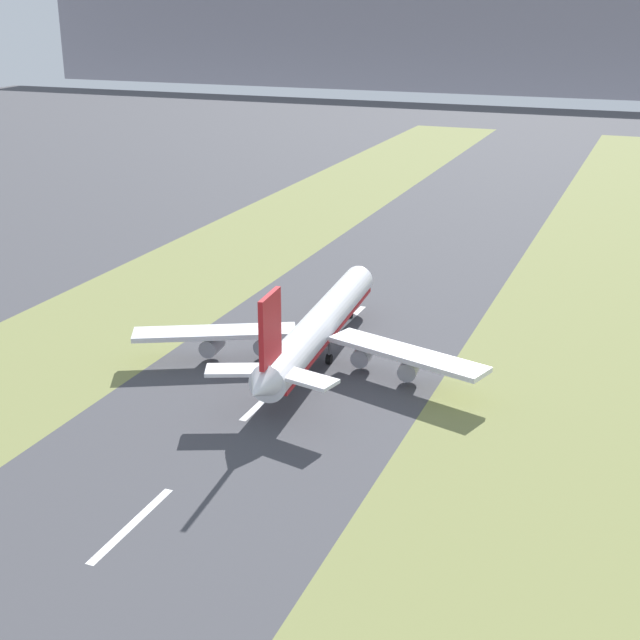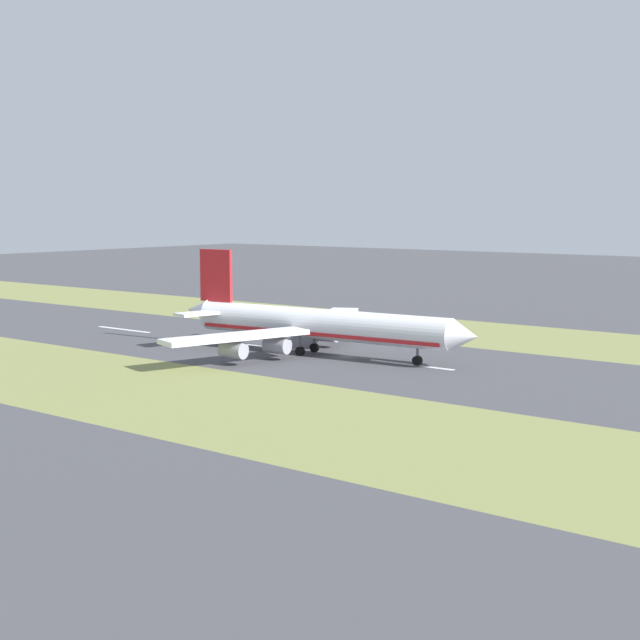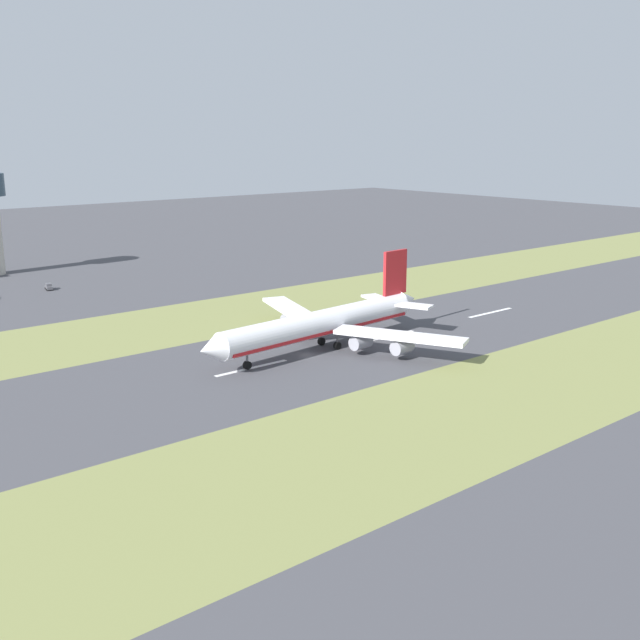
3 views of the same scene
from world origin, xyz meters
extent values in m
plane|color=#424247|center=(0.00, 0.00, 0.00)|extent=(800.00, 800.00, 0.00)
cube|color=olive|center=(-45.00, 0.00, 0.00)|extent=(40.00, 600.00, 0.01)
cube|color=olive|center=(45.00, 0.00, 0.00)|extent=(40.00, 600.00, 0.01)
cube|color=silver|center=(0.00, -65.17, 0.01)|extent=(1.20, 18.00, 0.01)
cube|color=silver|center=(0.00, -25.17, 0.01)|extent=(1.20, 18.00, 0.01)
cube|color=silver|center=(0.00, 14.83, 0.01)|extent=(1.20, 18.00, 0.01)
cylinder|color=white|center=(1.56, -5.17, 6.20)|extent=(10.53, 56.30, 6.00)
cone|color=white|center=(-0.92, 25.23, 6.20)|extent=(6.27, 5.46, 5.88)
cone|color=white|center=(4.08, -36.07, 7.00)|extent=(5.57, 6.39, 5.10)
cube|color=red|center=(1.56, -5.17, 4.55)|extent=(10.05, 54.05, 0.70)
cube|color=white|center=(-15.29, -13.79, 5.30)|extent=(28.61, 18.38, 0.90)
cube|color=white|center=(19.59, -10.94, 5.30)|extent=(29.47, 14.37, 0.90)
cylinder|color=#93939E|center=(-7.08, -9.89, 2.85)|extent=(3.58, 5.04, 3.20)
cylinder|color=#93939E|center=(-15.77, -14.11, 2.85)|extent=(3.58, 5.04, 3.20)
cylinder|color=#93939E|center=(10.86, -8.43, 2.85)|extent=(3.58, 5.04, 3.20)
cylinder|color=#93939E|center=(20.11, -11.18, 2.85)|extent=(3.58, 5.04, 3.20)
cube|color=red|center=(3.68, -31.09, 14.70)|extent=(1.45, 8.04, 11.00)
cube|color=white|center=(-1.80, -31.53, 7.20)|extent=(10.92, 7.91, 0.60)
cube|color=white|center=(9.16, -30.64, 7.20)|extent=(10.75, 6.59, 0.60)
cylinder|color=#59595E|center=(-0.17, 16.04, 2.50)|extent=(0.50, 0.50, 3.20)
cylinder|color=black|center=(-0.17, 16.04, 0.90)|extent=(1.04, 1.87, 1.80)
cylinder|color=#59595E|center=(-0.78, -8.37, 2.50)|extent=(0.50, 0.50, 3.20)
cylinder|color=black|center=(-0.78, -8.37, 0.90)|extent=(1.04, 1.87, 1.80)
cylinder|color=#59595E|center=(4.40, -7.95, 2.50)|extent=(0.50, 0.50, 3.20)
cylinder|color=black|center=(4.40, -7.95, 0.90)|extent=(1.04, 1.87, 1.80)
cube|color=#4C4C51|center=(109.60, 17.50, 0.78)|extent=(4.65, 2.55, 0.90)
cube|color=#4C4C51|center=(109.79, 17.47, 1.63)|extent=(2.65, 1.94, 0.80)
cylinder|color=black|center=(108.03, 16.87, 0.33)|extent=(0.69, 0.35, 0.66)
cylinder|color=black|center=(108.35, 18.64, 0.33)|extent=(0.69, 0.35, 0.66)
cylinder|color=black|center=(110.84, 16.36, 0.33)|extent=(0.69, 0.35, 0.66)
cylinder|color=black|center=(111.16, 18.13, 0.33)|extent=(0.69, 0.35, 0.66)
camera|label=1|loc=(56.76, -145.31, 61.91)|focal=50.00mm
camera|label=2|loc=(139.61, 99.41, 28.81)|focal=50.00mm
camera|label=3|loc=(-125.26, 99.62, 47.43)|focal=42.00mm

